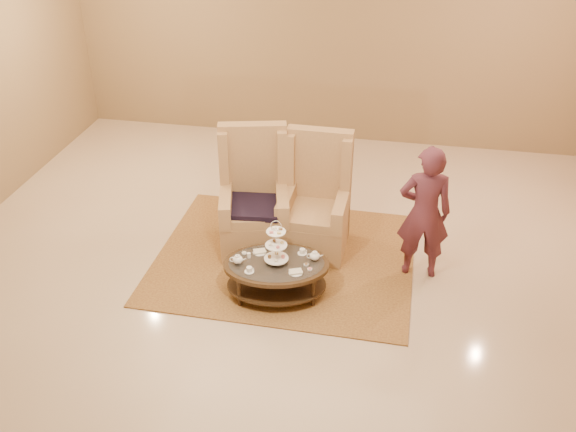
% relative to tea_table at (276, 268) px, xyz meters
% --- Properties ---
extents(ground, '(8.00, 8.00, 0.00)m').
position_rel_tea_table_xyz_m(ground, '(0.03, 0.14, -0.33)').
color(ground, beige).
rests_on(ground, ground).
extents(ceiling, '(8.00, 8.00, 0.02)m').
position_rel_tea_table_xyz_m(ceiling, '(0.03, 0.14, -0.33)').
color(ceiling, silver).
rests_on(ceiling, ground).
extents(wall_back, '(8.00, 0.04, 3.50)m').
position_rel_tea_table_xyz_m(wall_back, '(0.03, 4.14, 1.42)').
color(wall_back, '#977952').
rests_on(wall_back, ground).
extents(rug, '(2.94, 2.46, 0.02)m').
position_rel_tea_table_xyz_m(rug, '(-0.04, 0.67, -0.33)').
color(rug, '#A3793A').
rests_on(rug, ground).
extents(tea_table, '(1.22, 0.95, 0.92)m').
position_rel_tea_table_xyz_m(tea_table, '(0.00, 0.00, 0.00)').
color(tea_table, black).
rests_on(tea_table, ground).
extents(armchair_left, '(0.94, 0.96, 1.43)m').
position_rel_tea_table_xyz_m(armchair_left, '(-0.45, 0.93, 0.15)').
color(armchair_left, tan).
rests_on(armchair_left, ground).
extents(armchair_right, '(0.76, 0.79, 1.39)m').
position_rel_tea_table_xyz_m(armchair_right, '(0.25, 1.02, 0.13)').
color(armchair_right, tan).
rests_on(armchair_right, ground).
extents(person, '(0.59, 0.42, 1.54)m').
position_rel_tea_table_xyz_m(person, '(1.46, 0.68, 0.44)').
color(person, '#522330').
rests_on(person, ground).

